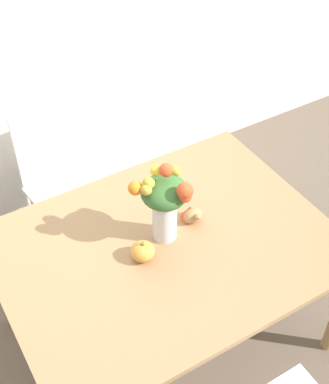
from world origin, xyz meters
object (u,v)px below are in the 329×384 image
object	(u,v)px
flower_vase	(164,202)
dining_chair_near_window	(63,182)
pumpkin	(143,251)
turkey_figurine	(191,214)

from	to	relation	value
flower_vase	dining_chair_near_window	distance (m)	1.01
pumpkin	turkey_figurine	distance (m)	0.33
dining_chair_near_window	flower_vase	bearing A→B (deg)	-85.44
flower_vase	turkey_figurine	bearing A→B (deg)	9.09
flower_vase	turkey_figurine	distance (m)	0.25
pumpkin	dining_chair_near_window	bearing A→B (deg)	91.62
flower_vase	dining_chair_near_window	bearing A→B (deg)	101.51
pumpkin	turkey_figurine	size ratio (longest dim) A/B	0.85
flower_vase	pumpkin	world-z (taller)	flower_vase
flower_vase	dining_chair_near_window	xyz separation A→B (m)	(-0.18, 0.88, -0.47)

